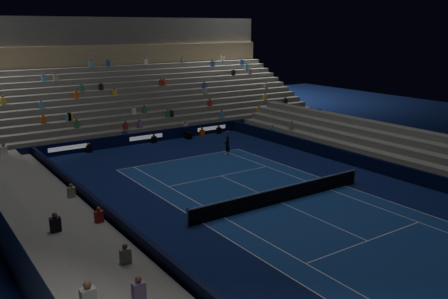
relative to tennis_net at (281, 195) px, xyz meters
name	(u,v)px	position (x,y,z in m)	size (l,w,h in m)	color
ground	(281,203)	(0.00, 0.00, -0.50)	(90.00, 90.00, 0.00)	#0B1746
court_surface	(281,203)	(0.00, 0.00, -0.50)	(10.97, 23.77, 0.01)	navy
sponsor_barrier_far	(146,137)	(0.00, 18.50, 0.00)	(44.00, 0.25, 1.00)	black
sponsor_barrier_east	(386,168)	(9.70, 0.00, 0.00)	(0.25, 37.00, 1.00)	black
sponsor_barrier_west	(128,233)	(-9.70, 0.00, 0.00)	(0.25, 37.00, 1.00)	black
grandstand_main	(105,94)	(0.00, 27.90, 2.87)	(44.00, 15.20, 11.20)	#60605C
grandstand_east	(417,155)	(13.17, 0.00, 0.41)	(5.00, 37.00, 2.50)	slate
grandstand_west	(54,243)	(-13.17, 0.00, 0.41)	(5.00, 37.00, 2.50)	slate
tennis_net	(281,195)	(0.00, 0.00, 0.00)	(12.90, 0.10, 1.10)	#B2B2B7
tennis_player	(227,145)	(3.75, 11.00, 0.26)	(0.56, 0.37, 1.54)	black
broadcast_camera	(188,135)	(3.98, 17.69, -0.18)	(0.63, 1.00, 0.63)	black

